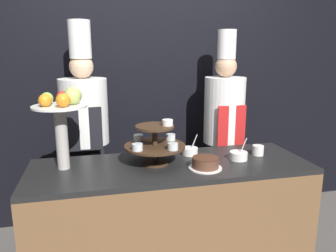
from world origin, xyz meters
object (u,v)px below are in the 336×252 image
(tiered_stand, at_px, (155,143))
(chef_center_left, at_px, (224,125))
(chef_left, at_px, (85,130))
(serving_bowl_far, at_px, (190,151))
(fruit_pedestal, at_px, (61,113))
(cake_round, at_px, (205,163))
(cup_white, at_px, (258,150))
(serving_bowl_near, at_px, (239,156))

(tiered_stand, height_order, chef_center_left, chef_center_left)
(tiered_stand, relative_size, chef_left, 0.23)
(serving_bowl_far, bearing_deg, tiered_stand, -154.59)
(fruit_pedestal, height_order, chef_center_left, chef_center_left)
(cake_round, relative_size, serving_bowl_far, 1.43)
(fruit_pedestal, bearing_deg, cup_white, -1.45)
(fruit_pedestal, distance_m, serving_bowl_near, 1.26)
(cup_white, height_order, serving_bowl_near, serving_bowl_near)
(tiered_stand, height_order, chef_left, chef_left)
(serving_bowl_near, relative_size, chef_left, 0.09)
(fruit_pedestal, bearing_deg, cake_round, -13.53)
(cake_round, relative_size, chef_left, 0.12)
(fruit_pedestal, relative_size, serving_bowl_near, 3.41)
(tiered_stand, relative_size, cup_white, 4.99)
(chef_left, bearing_deg, serving_bowl_far, -30.45)
(chef_center_left, bearing_deg, serving_bowl_near, -103.11)
(cake_round, bearing_deg, chef_center_left, 59.70)
(tiered_stand, distance_m, chef_center_left, 0.96)
(tiered_stand, distance_m, fruit_pedestal, 0.65)
(cup_white, relative_size, serving_bowl_near, 0.53)
(chef_left, xyz_separation_m, chef_center_left, (1.23, -0.00, -0.02))
(chef_center_left, bearing_deg, serving_bowl_far, -135.31)
(cup_white, height_order, chef_center_left, chef_center_left)
(serving_bowl_far, bearing_deg, serving_bowl_near, -31.48)
(cup_white, height_order, chef_left, chef_left)
(fruit_pedestal, bearing_deg, tiered_stand, -4.80)
(serving_bowl_near, height_order, serving_bowl_far, serving_bowl_near)
(tiered_stand, bearing_deg, cake_round, -28.81)
(cup_white, xyz_separation_m, serving_bowl_far, (-0.50, 0.12, -0.01))
(serving_bowl_near, height_order, chef_left, chef_left)
(serving_bowl_near, bearing_deg, cup_white, 19.01)
(cake_round, xyz_separation_m, serving_bowl_near, (0.30, 0.12, -0.01))
(cake_round, bearing_deg, tiered_stand, 151.19)
(tiered_stand, xyz_separation_m, serving_bowl_near, (0.60, -0.05, -0.12))
(serving_bowl_near, xyz_separation_m, chef_center_left, (0.15, 0.64, 0.08))
(cup_white, relative_size, chef_center_left, 0.05)
(serving_bowl_far, bearing_deg, cake_round, -87.55)
(fruit_pedestal, bearing_deg, chef_left, 76.76)
(fruit_pedestal, xyz_separation_m, serving_bowl_far, (0.90, 0.09, -0.35))
(cake_round, xyz_separation_m, cup_white, (0.48, 0.18, -0.00))
(cake_round, bearing_deg, cup_white, 20.84)
(cup_white, xyz_separation_m, serving_bowl_near, (-0.19, -0.07, -0.01))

